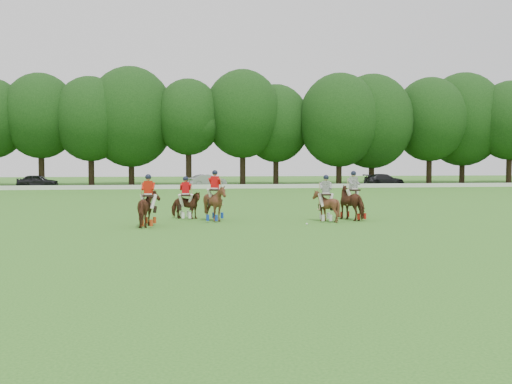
{
  "coord_description": "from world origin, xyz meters",
  "views": [
    {
      "loc": [
        -2.03,
        -21.92,
        2.78
      ],
      "look_at": [
        1.81,
        4.2,
        1.4
      ],
      "focal_mm": 40.0,
      "sensor_mm": 36.0,
      "label": 1
    }
  ],
  "objects": [
    {
      "name": "polo_red_c",
      "position": [
        -0.05,
        4.82,
        0.88
      ],
      "size": [
        1.78,
        1.89,
        2.41
      ],
      "color": "#492613",
      "rests_on": "ground"
    },
    {
      "name": "boundary_rail",
      "position": [
        0.0,
        38.0,
        0.22
      ],
      "size": [
        120.0,
        0.1,
        0.44
      ],
      "primitive_type": "cube",
      "color": "white",
      "rests_on": "ground"
    },
    {
      "name": "polo_ball",
      "position": [
        3.86,
        2.62,
        0.04
      ],
      "size": [
        0.09,
        0.09,
        0.09
      ],
      "primitive_type": "sphere",
      "color": "white",
      "rests_on": "ground"
    },
    {
      "name": "tree_line",
      "position": [
        0.26,
        48.05,
        8.23
      ],
      "size": [
        117.98,
        14.32,
        14.75
      ],
      "color": "black",
      "rests_on": "ground"
    },
    {
      "name": "polo_stripe_a",
      "position": [
        6.61,
        4.52,
        0.86
      ],
      "size": [
        1.6,
        2.16,
        2.36
      ],
      "color": "#492613",
      "rests_on": "ground"
    },
    {
      "name": "car_left",
      "position": [
        -16.46,
        42.5,
        0.73
      ],
      "size": [
        4.32,
        1.83,
        1.46
      ],
      "primitive_type": "imported",
      "rotation": [
        0.0,
        0.0,
        1.55
      ],
      "color": "black",
      "rests_on": "ground"
    },
    {
      "name": "polo_stripe_b",
      "position": [
        5.09,
        3.96,
        0.77
      ],
      "size": [
        1.39,
        1.51,
        2.19
      ],
      "color": "#492613",
      "rests_on": "ground"
    },
    {
      "name": "polo_red_b",
      "position": [
        -1.39,
        6.11,
        0.72
      ],
      "size": [
        1.4,
        1.21,
        2.09
      ],
      "color": "#492613",
      "rests_on": "ground"
    },
    {
      "name": "ground",
      "position": [
        0.0,
        0.0,
        0.0
      ],
      "size": [
        180.0,
        180.0,
        0.0
      ],
      "primitive_type": "plane",
      "color": "#2B661D",
      "rests_on": "ground"
    },
    {
      "name": "car_right",
      "position": [
        22.8,
        42.5,
        0.7
      ],
      "size": [
        4.96,
        2.3,
        1.4
      ],
      "primitive_type": "imported",
      "rotation": [
        0.0,
        0.0,
        1.64
      ],
      "color": "black",
      "rests_on": "ground"
    },
    {
      "name": "car_mid",
      "position": [
        1.89,
        42.5,
        0.7
      ],
      "size": [
        4.52,
        2.74,
        1.41
      ],
      "primitive_type": "imported",
      "rotation": [
        0.0,
        0.0,
        1.89
      ],
      "color": "#9C9BA0",
      "rests_on": "ground"
    },
    {
      "name": "polo_red_a",
      "position": [
        -3.06,
        3.02,
        0.81
      ],
      "size": [
        1.17,
        1.91,
        2.26
      ],
      "color": "#492613",
      "rests_on": "ground"
    }
  ]
}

